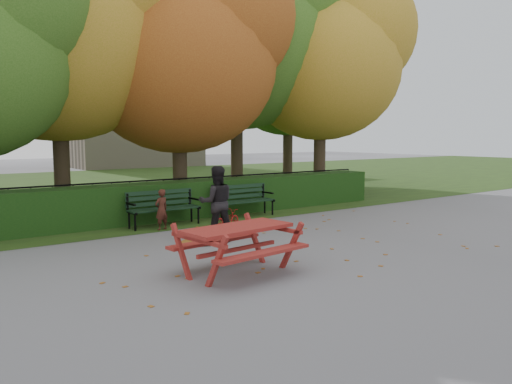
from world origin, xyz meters
TOP-DOWN VIEW (x-y plane):
  - ground at (0.00, 0.00)m, footprint 90.00×90.00m
  - grass_strip at (0.00, 14.00)m, footprint 90.00×90.00m
  - building_right at (8.00, 28.00)m, footprint 9.00×6.00m
  - hedge at (0.00, 4.50)m, footprint 13.00×0.90m
  - iron_fence at (0.00, 5.30)m, footprint 14.00×0.04m
  - tree_b at (-2.44, 6.75)m, footprint 6.72×6.40m
  - tree_c at (0.83, 5.96)m, footprint 6.30×6.00m
  - tree_d at (3.88, 7.23)m, footprint 7.14×6.80m
  - tree_e at (6.52, 5.77)m, footprint 6.09×5.80m
  - tree_g at (8.33, 9.76)m, footprint 6.30×6.00m
  - bench_left at (-1.30, 3.70)m, footprint 1.80×0.57m
  - bench_right at (1.10, 3.70)m, footprint 1.80×0.57m
  - picnic_table at (-2.24, -1.00)m, footprint 1.97×1.65m
  - leaf_pile at (-1.42, 1.37)m, footprint 1.40×1.20m
  - leaf_scatter at (0.00, 0.30)m, footprint 9.00×5.70m
  - child at (-1.57, 3.20)m, footprint 0.40×0.31m
  - adult at (-1.02, 1.61)m, footprint 0.94×0.84m
  - bicycle at (-0.20, 2.46)m, footprint 0.91×0.56m

SIDE VIEW (x-z plane):
  - ground at x=0.00m, z-range 0.00..0.00m
  - grass_strip at x=0.00m, z-range 0.01..0.01m
  - leaf_scatter at x=0.00m, z-range 0.00..0.01m
  - leaf_pile at x=-1.42m, z-range 0.00..0.08m
  - bicycle at x=-0.20m, z-range 0.00..0.45m
  - child at x=-1.57m, z-range 0.00..0.98m
  - hedge at x=0.00m, z-range 0.00..1.00m
  - bench_left at x=-1.30m, z-range 0.08..0.96m
  - bench_right at x=1.10m, z-range 0.08..0.96m
  - iron_fence at x=0.00m, z-range 0.03..1.05m
  - picnic_table at x=-2.24m, z-range 0.16..1.05m
  - adult at x=-1.02m, z-range 0.00..1.59m
  - tree_c at x=0.83m, z-range 0.82..8.82m
  - tree_e at x=6.52m, z-range 1.01..9.16m
  - tree_g at x=8.33m, z-range 1.10..9.65m
  - tree_b at x=-2.44m, z-range 1.01..9.80m
  - tree_d at x=3.88m, z-range 1.19..10.77m
  - building_right at x=8.00m, z-range 0.00..12.00m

